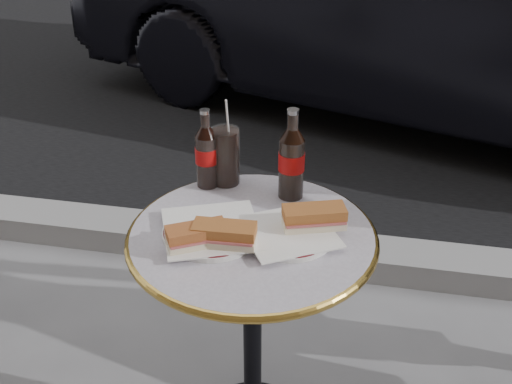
% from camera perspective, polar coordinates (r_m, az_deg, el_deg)
% --- Properties ---
extents(asphalt_road, '(40.00, 8.00, 0.00)m').
position_cam_1_polar(asphalt_road, '(6.49, 8.81, 15.46)').
color(asphalt_road, black).
rests_on(asphalt_road, ground).
extents(curb, '(40.00, 0.20, 0.12)m').
position_cam_1_polar(curb, '(2.70, 3.51, -5.26)').
color(curb, gray).
rests_on(curb, ground).
extents(bistro_table, '(0.62, 0.62, 0.73)m').
position_cam_1_polar(bistro_table, '(1.81, -0.32, -13.34)').
color(bistro_table, '#BAB2C4').
rests_on(bistro_table, ground).
extents(plate_left, '(0.29, 0.29, 0.01)m').
position_cam_1_polar(plate_left, '(1.57, -3.95, -3.56)').
color(plate_left, white).
rests_on(plate_left, bistro_table).
extents(plate_right, '(0.29, 0.29, 0.01)m').
position_cam_1_polar(plate_right, '(1.56, 2.87, -3.78)').
color(plate_right, white).
rests_on(plate_right, bistro_table).
extents(sandwich_left_a, '(0.15, 0.13, 0.05)m').
position_cam_1_polar(sandwich_left_a, '(1.50, -5.29, -3.98)').
color(sandwich_left_a, '#A05328').
rests_on(sandwich_left_a, plate_left).
extents(sandwich_left_b, '(0.15, 0.08, 0.05)m').
position_cam_1_polar(sandwich_left_b, '(1.50, -2.83, -3.90)').
color(sandwich_left_b, '#9F5928').
rests_on(sandwich_left_b, plate_left).
extents(sandwich_right, '(0.17, 0.12, 0.05)m').
position_cam_1_polar(sandwich_right, '(1.57, 5.18, -2.35)').
color(sandwich_right, '#9A5627').
rests_on(sandwich_right, plate_right).
extents(cola_bottle_left, '(0.07, 0.07, 0.23)m').
position_cam_1_polar(cola_bottle_left, '(1.73, -4.44, 3.89)').
color(cola_bottle_left, black).
rests_on(cola_bottle_left, bistro_table).
extents(cola_bottle_right, '(0.07, 0.07, 0.25)m').
position_cam_1_polar(cola_bottle_right, '(1.67, 3.20, 3.40)').
color(cola_bottle_right, black).
rests_on(cola_bottle_right, bistro_table).
extents(cola_glass, '(0.09, 0.09, 0.16)m').
position_cam_1_polar(cola_glass, '(1.76, -2.74, 3.22)').
color(cola_glass, black).
rests_on(cola_glass, bistro_table).
extents(parked_car, '(2.66, 4.43, 1.37)m').
position_cam_1_polar(parked_car, '(4.08, 14.00, 16.24)').
color(parked_car, black).
rests_on(parked_car, ground).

